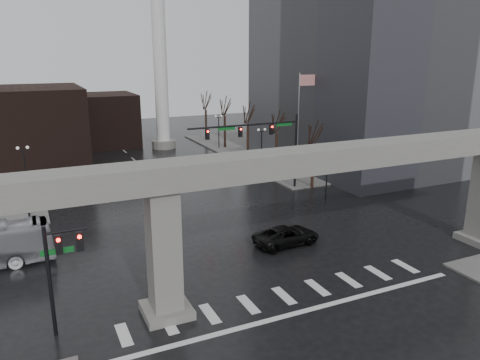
% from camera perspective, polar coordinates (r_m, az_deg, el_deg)
% --- Properties ---
extents(ground, '(160.00, 160.00, 0.00)m').
position_cam_1_polar(ground, '(29.94, 4.39, -13.03)').
color(ground, black).
rests_on(ground, ground).
extents(sidewalk_ne, '(28.00, 36.00, 0.15)m').
position_cam_1_polar(sidewalk_ne, '(72.07, 8.52, 3.85)').
color(sidewalk_ne, '#63615E').
rests_on(sidewalk_ne, ground).
extents(elevated_guideway, '(48.00, 2.60, 8.70)m').
position_cam_1_polar(elevated_guideway, '(27.98, 6.94, 0.06)').
color(elevated_guideway, gray).
rests_on(elevated_guideway, ground).
extents(building_far_left, '(16.00, 14.00, 10.00)m').
position_cam_1_polar(building_far_left, '(65.54, -25.58, 5.76)').
color(building_far_left, black).
rests_on(building_far_left, ground).
extents(building_far_mid, '(10.00, 10.00, 8.00)m').
position_cam_1_polar(building_far_mid, '(76.38, -16.46, 7.03)').
color(building_far_mid, black).
rests_on(building_far_mid, ground).
extents(smokestack, '(3.60, 3.60, 30.00)m').
position_cam_1_polar(smokestack, '(71.48, -9.73, 14.43)').
color(smokestack, white).
rests_on(smokestack, ground).
extents(signal_mast_arm, '(12.12, 0.43, 8.00)m').
position_cam_1_polar(signal_mast_arm, '(47.91, 2.97, 5.24)').
color(signal_mast_arm, black).
rests_on(signal_mast_arm, ground).
extents(signal_left_pole, '(2.30, 0.30, 6.00)m').
position_cam_1_polar(signal_left_pole, '(25.49, -21.16, -9.18)').
color(signal_left_pole, black).
rests_on(signal_left_pole, ground).
extents(flagpole_assembly, '(2.06, 0.12, 12.00)m').
position_cam_1_polar(flagpole_assembly, '(53.52, 7.42, 8.04)').
color(flagpole_assembly, silver).
rests_on(flagpole_assembly, ground).
extents(lamp_right_0, '(1.22, 0.32, 5.11)m').
position_cam_1_polar(lamp_right_0, '(46.71, 10.59, 1.79)').
color(lamp_right_0, black).
rests_on(lamp_right_0, ground).
extents(lamp_right_1, '(1.22, 0.32, 5.11)m').
position_cam_1_polar(lamp_right_1, '(58.40, 2.64, 4.72)').
color(lamp_right_1, black).
rests_on(lamp_right_1, ground).
extents(lamp_right_2, '(1.22, 0.32, 5.11)m').
position_cam_1_polar(lamp_right_2, '(70.93, -2.61, 6.61)').
color(lamp_right_2, black).
rests_on(lamp_right_2, ground).
extents(lamp_left_0, '(1.22, 0.32, 5.11)m').
position_cam_1_polar(lamp_left_0, '(38.41, -24.48, -2.31)').
color(lamp_left_0, black).
rests_on(lamp_left_0, ground).
extents(lamp_left_1, '(1.22, 0.32, 5.11)m').
position_cam_1_polar(lamp_left_1, '(52.00, -24.80, 1.99)').
color(lamp_left_1, black).
rests_on(lamp_left_1, ground).
extents(lamp_left_2, '(1.22, 0.32, 5.11)m').
position_cam_1_polar(lamp_left_2, '(65.76, -24.99, 4.50)').
color(lamp_left_2, black).
rests_on(lamp_left_2, ground).
extents(tree_right_0, '(1.09, 1.58, 7.50)m').
position_cam_1_polar(tree_right_0, '(50.65, 8.90, 2.12)').
color(tree_right_0, black).
rests_on(tree_right_0, ground).
extents(tree_right_1, '(1.09, 1.61, 7.67)m').
position_cam_1_polar(tree_right_1, '(57.29, 4.47, 3.85)').
color(tree_right_1, black).
rests_on(tree_right_1, ground).
extents(tree_right_2, '(1.10, 1.63, 7.85)m').
position_cam_1_polar(tree_right_2, '(64.25, 0.97, 5.20)').
color(tree_right_2, black).
rests_on(tree_right_2, ground).
extents(tree_right_3, '(1.11, 1.66, 8.02)m').
position_cam_1_polar(tree_right_3, '(71.42, -1.84, 6.27)').
color(tree_right_3, black).
rests_on(tree_right_3, ground).
extents(tree_right_4, '(1.12, 1.69, 8.19)m').
position_cam_1_polar(tree_right_4, '(78.75, -4.15, 7.14)').
color(tree_right_4, black).
rests_on(tree_right_4, ground).
extents(pickup_truck, '(5.33, 2.73, 1.44)m').
position_cam_1_polar(pickup_truck, '(35.97, 5.71, -6.76)').
color(pickup_truck, black).
rests_on(pickup_truck, ground).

